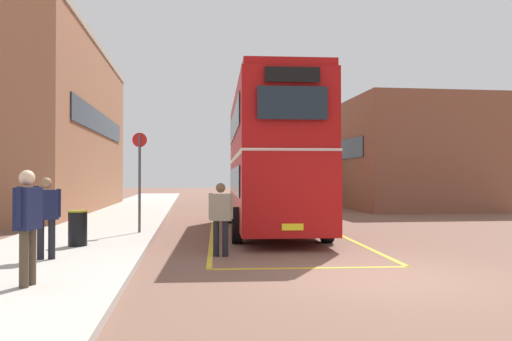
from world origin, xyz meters
The scene contains 12 objects.
ground_plane centered at (0.00, 14.40, 0.00)m, with size 135.60×135.60×0.00m, color brown.
sidewalk_left centered at (-6.50, 16.80, 0.07)m, with size 4.00×57.60×0.14m, color #B2ADA3.
brick_building_left centered at (-10.91, 18.94, 4.38)m, with size 5.75×18.54×8.76m.
depot_building_right centered at (9.18, 21.81, 3.12)m, with size 7.44×12.69×6.23m.
double_decker_bus centered at (-0.75, 8.38, 2.51)m, with size 3.17×10.57×4.75m.
single_deck_bus centered at (2.29, 26.55, 1.64)m, with size 3.39×9.82×3.02m.
pedestrian_boarding centered at (-2.76, 2.92, 0.97)m, with size 0.55×0.33×1.69m.
pedestrian_waiting_near centered at (-6.37, 2.05, 1.10)m, with size 0.56×0.28×1.67m.
pedestrian_waiting_far centered at (-5.94, -0.63, 1.19)m, with size 0.32×0.59×1.79m.
litter_bin centered at (-6.18, 4.13, 0.58)m, with size 0.47×0.47×0.87m.
bus_stop_sign centered at (-4.98, 7.10, 1.94)m, with size 0.44×0.09×3.04m.
bay_marking_yellow centered at (-0.80, 6.46, 0.00)m, with size 4.79×12.67×0.01m.
Camera 1 is at (-3.46, -9.03, 1.82)m, focal length 36.49 mm.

